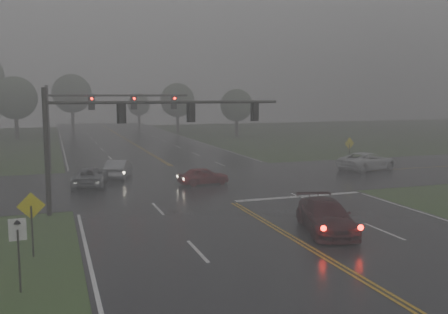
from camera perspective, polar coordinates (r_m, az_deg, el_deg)
name	(u,v)px	position (r m, az deg, el deg)	size (l,w,h in m)	color
ground	(383,293)	(17.41, 17.75, -14.54)	(180.00, 180.00, 0.00)	#344B20
main_road	(204,186)	(34.89, -2.29, -3.31)	(18.00, 160.00, 0.02)	black
cross_street	(196,181)	(36.78, -3.19, -2.77)	(120.00, 14.00, 0.02)	black
stop_bar	(299,197)	(31.47, 8.60, -4.54)	(8.50, 0.50, 0.01)	silver
sedan_maroon	(326,232)	(23.83, 11.54, -8.41)	(2.03, 5.00, 1.45)	#33090F
sedan_red	(204,185)	(35.36, -2.36, -3.17)	(1.45, 3.60, 1.23)	maroon
sedan_silver	(119,178)	(39.05, -11.94, -2.33)	(1.48, 4.24, 1.40)	#97999E
car_grey	(91,186)	(36.04, -14.99, -3.21)	(2.16, 4.68, 1.30)	slate
pickup_white	(367,170)	(43.71, 16.02, -1.46)	(2.49, 5.41, 1.50)	silver
signal_gantry_near	(126,124)	(27.66, -11.15, 3.71)	(13.18, 0.29, 6.70)	black
signal_gantry_far	(93,111)	(43.54, -14.72, 5.12)	(11.97, 0.36, 7.09)	black
sign_diamond_west	(31,214)	(20.92, -21.15, -6.05)	(1.07, 0.10, 2.57)	black
sign_arrow_white	(18,241)	(17.40, -22.47, -8.87)	(0.54, 0.10, 2.43)	black
sign_diamond_east	(349,147)	(45.18, 14.14, 1.13)	(1.07, 0.27, 2.61)	black
tree_nw_a	(15,98)	(76.42, -22.76, 6.23)	(6.04, 6.04, 8.87)	#352B22
tree_ne_a	(177,100)	(82.66, -5.35, 6.48)	(5.59, 5.59, 8.21)	#352B22
tree_n_mid	(72,94)	(90.69, -16.99, 6.95)	(6.71, 6.71, 9.86)	#352B22
tree_e_near	(237,105)	(75.28, 1.44, 5.93)	(4.89, 4.89, 7.19)	#352B22
tree_n_far	(139,105)	(102.20, -9.72, 5.91)	(4.44, 4.44, 6.52)	#352B22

